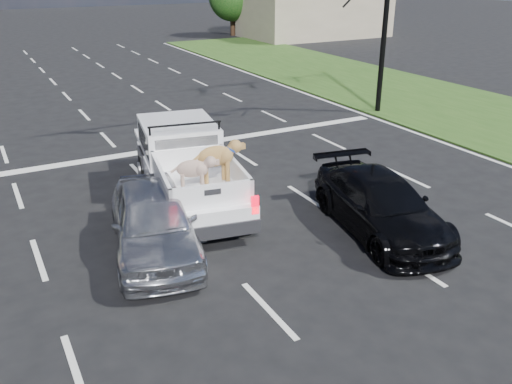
% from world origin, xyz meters
% --- Properties ---
extents(ground, '(160.00, 160.00, 0.00)m').
position_xyz_m(ground, '(0.00, 0.00, 0.00)').
color(ground, black).
rests_on(ground, ground).
extents(road_markings, '(17.75, 60.00, 0.01)m').
position_xyz_m(road_markings, '(0.00, 6.56, 0.01)').
color(road_markings, silver).
rests_on(road_markings, ground).
extents(building_right, '(12.00, 7.00, 3.60)m').
position_xyz_m(building_right, '(22.00, 34.00, 1.80)').
color(building_right, tan).
rests_on(building_right, ground).
extents(pickup_truck, '(3.00, 5.98, 2.14)m').
position_xyz_m(pickup_truck, '(-1.15, 5.47, 1.00)').
color(pickup_truck, black).
rests_on(pickup_truck, ground).
extents(silver_sedan, '(2.67, 4.68, 1.50)m').
position_xyz_m(silver_sedan, '(-2.88, 3.15, 0.75)').
color(silver_sedan, '#B0B2B7').
rests_on(silver_sedan, ground).
extents(black_coupe, '(2.71, 4.89, 1.34)m').
position_xyz_m(black_coupe, '(2.20, 1.61, 0.67)').
color(black_coupe, black).
rests_on(black_coupe, ground).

